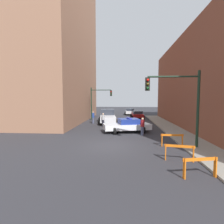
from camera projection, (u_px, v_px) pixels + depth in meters
ground_plane at (111, 146)px, 12.75m from camera, size 120.00×120.00×0.00m
sidewalk_right at (199, 147)px, 12.30m from camera, size 2.40×44.00×0.12m
building_corner_left at (40, 39)px, 26.56m from camera, size 14.00×20.00×24.96m
traffic_light_near at (181, 97)px, 11.81m from camera, size 3.64×0.35×5.20m
traffic_light_far at (98, 99)px, 28.00m from camera, size 3.44×0.35×5.20m
police_car at (127, 125)px, 17.79m from camera, size 5.01×3.07×1.52m
white_truck at (108, 117)px, 24.54m from camera, size 3.06×5.60×1.90m
parked_car_near at (137, 115)px, 30.33m from camera, size 2.36×4.35×1.31m
parked_car_mid at (130, 112)px, 37.38m from camera, size 2.31×4.32×1.31m
pedestrian_crossing at (103, 120)px, 21.46m from camera, size 0.39×0.39×1.66m
pedestrian_corner at (93, 117)px, 24.22m from camera, size 0.48×0.48×1.66m
pedestrian_sidewalk at (142, 126)px, 16.31m from camera, size 0.44×0.44×1.66m
barrier_front at (200, 164)px, 7.52m from camera, size 1.58×0.45×0.90m
barrier_mid at (179, 150)px, 9.59m from camera, size 1.58×0.42×0.90m
barrier_back at (172, 138)px, 12.51m from camera, size 1.60×0.16×0.90m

